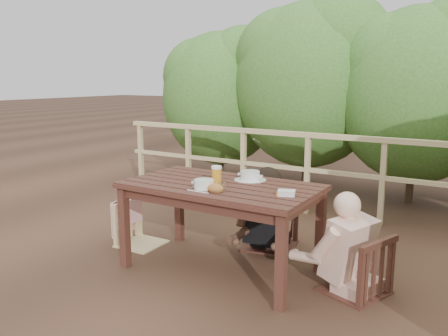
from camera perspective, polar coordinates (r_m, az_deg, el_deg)
The scene contains 15 objects.
ground at distance 4.16m, azimuth -0.37°, elevation -12.37°, with size 60.00×60.00×0.00m, color #523424.
table at distance 4.02m, azimuth -0.38°, elevation -7.42°, with size 1.64×0.92×0.76m, color #3D1F17.
chair_left at distance 4.66m, azimuth -10.35°, elevation -4.45°, with size 0.42×0.42×0.84m, color tan.
chair_far at distance 4.53m, azimuth 5.80°, elevation -3.65°, with size 0.50×0.50×1.01m, color #3D1F17.
chair_right at distance 3.72m, azimuth 16.19°, elevation -8.24°, with size 0.45×0.45×0.91m, color #3D1F17.
woman at distance 4.52m, azimuth 5.94°, elevation -2.03°, with size 0.51×0.63×1.27m, color black, non-canonical shape.
diner_right at distance 3.65m, azimuth 16.81°, elevation -5.43°, with size 0.52×0.64×1.30m, color beige, non-canonical shape.
railing at distance 5.73m, azimuth 10.29°, elevation -0.66°, with size 5.60×0.10×1.01m, color tan.
hedge_row at distance 6.64m, azimuth 17.93°, elevation 12.71°, with size 6.60×1.60×3.80m, color #396426, non-canonical shape.
soup_near at distance 3.73m, azimuth -2.50°, elevation -2.14°, with size 0.28×0.28×0.09m, color white.
soup_far at distance 4.06m, azimuth 3.27°, elevation -1.02°, with size 0.28×0.28×0.09m, color white.
bread_roll at distance 3.64m, azimuth -1.06°, elevation -2.55°, with size 0.14×0.10×0.08m, color #A67426.
beer_glass at distance 3.90m, azimuth -0.94°, elevation -0.98°, with size 0.09×0.09×0.17m, color orange.
tumbler at distance 3.67m, azimuth -0.26°, elevation -2.46°, with size 0.07×0.07×0.08m, color silver.
butter_tub at distance 3.55m, azimuth 7.77°, elevation -3.21°, with size 0.13×0.10×0.06m, color white.
Camera 1 is at (2.02, -3.23, 1.66)m, focal length 36.80 mm.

